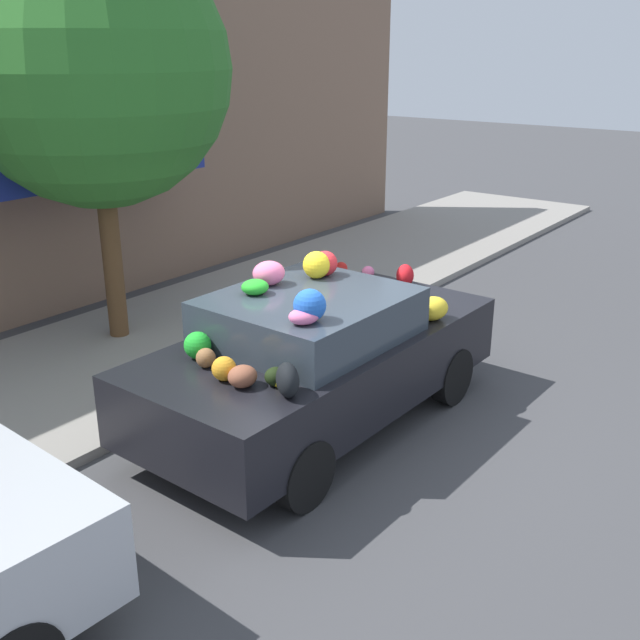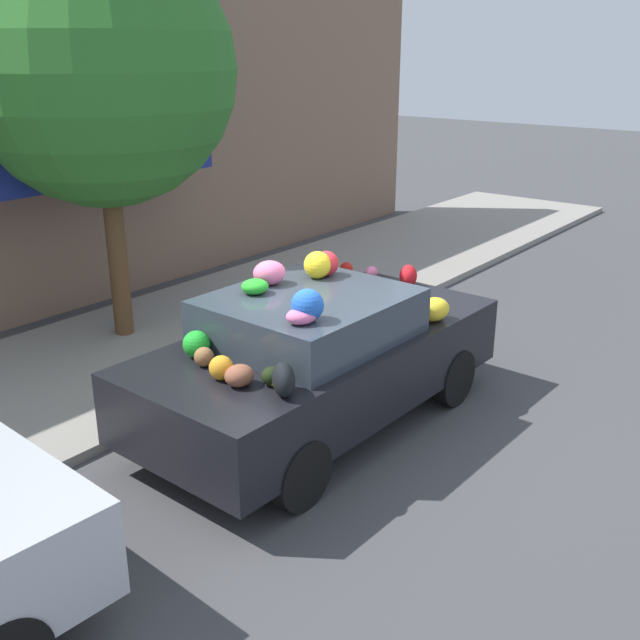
# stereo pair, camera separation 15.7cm
# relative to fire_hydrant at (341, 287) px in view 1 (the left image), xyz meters

# --- Properties ---
(ground_plane) EXTENTS (60.00, 60.00, 0.00)m
(ground_plane) POSITION_rel_fire_hydrant_xyz_m (-2.68, -1.52, -0.45)
(ground_plane) COLOR #424244
(sidewalk_curb) EXTENTS (24.00, 3.20, 0.10)m
(sidewalk_curb) POSITION_rel_fire_hydrant_xyz_m (-2.68, 1.18, -0.40)
(sidewalk_curb) COLOR gray
(sidewalk_curb) RESTS_ON ground
(building_facade) EXTENTS (18.00, 1.20, 4.83)m
(building_facade) POSITION_rel_fire_hydrant_xyz_m (-2.64, 3.38, 1.95)
(building_facade) COLOR #846651
(building_facade) RESTS_ON ground
(street_tree) EXTENTS (3.16, 3.16, 4.82)m
(street_tree) POSITION_rel_fire_hydrant_xyz_m (-2.47, 1.74, 2.89)
(street_tree) COLOR brown
(street_tree) RESTS_ON sidewalk_curb
(fire_hydrant) EXTENTS (0.20, 0.20, 0.70)m
(fire_hydrant) POSITION_rel_fire_hydrant_xyz_m (0.00, 0.00, 0.00)
(fire_hydrant) COLOR red
(fire_hydrant) RESTS_ON sidewalk_curb
(art_car) EXTENTS (4.02, 1.86, 1.69)m
(art_car) POSITION_rel_fire_hydrant_xyz_m (-2.71, -1.66, 0.31)
(art_car) COLOR black
(art_car) RESTS_ON ground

